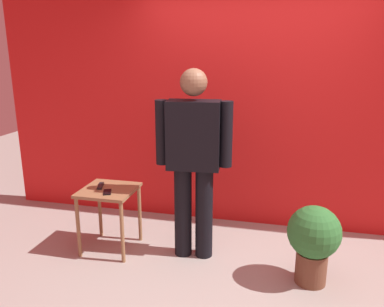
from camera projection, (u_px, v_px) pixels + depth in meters
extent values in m
plane|color=#9E9991|center=(235.00, 292.00, 3.16)|extent=(12.00, 12.00, 0.00)
cube|color=red|center=(256.00, 84.00, 4.08)|extent=(5.89, 0.12, 3.14)
cylinder|color=black|center=(183.00, 212.00, 3.64)|extent=(0.18, 0.18, 0.87)
cylinder|color=black|center=(204.00, 213.00, 3.62)|extent=(0.18, 0.18, 0.87)
cube|color=black|center=(194.00, 135.00, 3.44)|extent=(0.49, 0.28, 0.62)
cube|color=silver|center=(195.00, 129.00, 3.55)|extent=(0.13, 0.02, 0.52)
cube|color=#384C99|center=(196.00, 131.00, 3.56)|extent=(0.05, 0.01, 0.47)
cylinder|color=black|center=(162.00, 132.00, 3.47)|extent=(0.13, 0.13, 0.59)
cylinder|color=black|center=(226.00, 134.00, 3.39)|extent=(0.13, 0.13, 0.59)
sphere|color=brown|center=(194.00, 82.00, 3.31)|extent=(0.24, 0.24, 0.24)
cube|color=olive|center=(108.00, 190.00, 3.70)|extent=(0.50, 0.50, 0.03)
cylinder|color=olive|center=(78.00, 228.00, 3.63)|extent=(0.04, 0.04, 0.60)
cylinder|color=olive|center=(122.00, 233.00, 3.53)|extent=(0.04, 0.04, 0.60)
cylinder|color=olive|center=(100.00, 209.00, 4.04)|extent=(0.04, 0.04, 0.60)
cylinder|color=olive|center=(140.00, 213.00, 3.94)|extent=(0.04, 0.04, 0.60)
cube|color=black|center=(107.00, 192.00, 3.60)|extent=(0.12, 0.16, 0.01)
cube|color=black|center=(101.00, 186.00, 3.75)|extent=(0.09, 0.18, 0.02)
cylinder|color=brown|center=(311.00, 267.00, 3.26)|extent=(0.26, 0.26, 0.28)
sphere|color=#2D7233|center=(314.00, 232.00, 3.17)|extent=(0.44, 0.44, 0.44)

